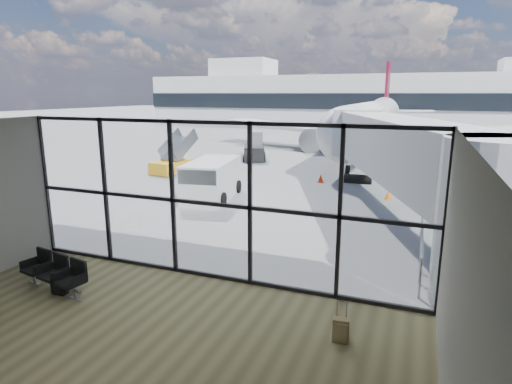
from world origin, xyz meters
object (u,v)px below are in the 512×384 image
Objects in this scene: seating_row at (56,271)px; airliner at (372,121)px; mobile_stairs at (172,165)px; service_van at (211,180)px; suitcase at (341,330)px; belt_loader at (255,152)px; backpack at (59,285)px.

airliner is (4.46, 33.02, 2.17)m from seating_row.
seating_row is 0.06× the size of airliner.
airliner is at bearing 66.06° from mobile_stairs.
suitcase is at bearing -60.55° from service_van.
belt_loader is at bearing 92.49° from service_van.
backpack is 23.95m from belt_loader.
airliner reaches higher than seating_row.
airliner is 12.59m from belt_loader.
service_van is 1.03× the size of belt_loader.
service_van is at bearing 122.85° from suitcase.
airliner is at bearing 92.93° from seating_row.
airliner is at bearing 89.49° from suitcase.
seating_row is 23.71m from belt_loader.
seating_row is at bearing 176.01° from suitcase.
mobile_stairs reaches higher than belt_loader.
service_van is at bearing -98.62° from belt_loader.
seating_row is at bearing -95.19° from service_van.
airliner is 23.02m from service_van.
belt_loader is (-3.74, 23.66, 0.40)m from backpack.
belt_loader is at bearing 76.70° from mobile_stairs.
belt_loader is (-11.06, 23.19, 0.38)m from suitcase.
backpack is 0.12× the size of service_van.
seating_row is 17.37m from mobile_stairs.
airliner reaches higher than backpack.
seating_row is 0.47× the size of service_van.
backpack is 0.02× the size of airliner.
service_van is (-5.24, -22.35, -1.72)m from airliner.
mobile_stairs is at bearing -132.72° from belt_loader.
airliner reaches higher than mobile_stairs.
mobile_stairs is at bearing 125.60° from suitcase.
seating_row is 0.64× the size of mobile_stairs.
backpack is at bearing -93.86° from service_van.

